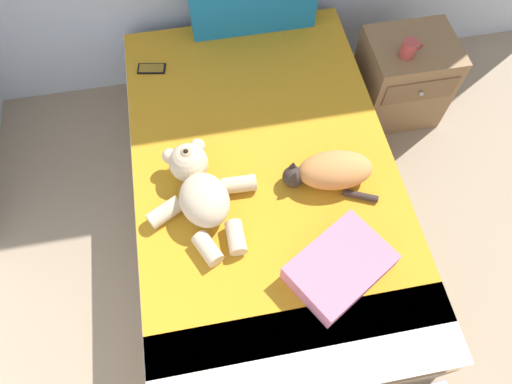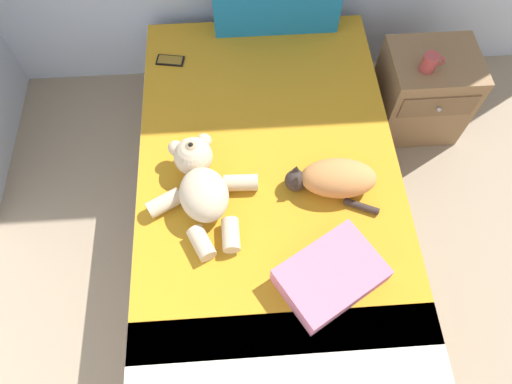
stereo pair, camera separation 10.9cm
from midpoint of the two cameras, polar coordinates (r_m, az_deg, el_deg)
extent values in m
cube|color=olive|center=(2.44, 2.70, -0.78)|extent=(1.28, 2.05, 0.31)
cube|color=white|center=(2.23, 2.95, 2.03)|extent=(1.24, 1.99, 0.16)
cube|color=orange|center=(2.19, 2.91, 4.63)|extent=(1.23, 1.85, 0.02)
cube|color=silver|center=(1.86, 5.66, -19.93)|extent=(1.23, 0.33, 0.02)
ellipsoid|color=#D18447|center=(2.06, 11.84, 1.65)|extent=(0.35, 0.21, 0.15)
sphere|color=#332823|center=(2.05, 6.51, 1.36)|extent=(0.10, 0.10, 0.10)
cone|color=#332823|center=(1.99, 6.71, 1.50)|extent=(0.04, 0.04, 0.04)
cone|color=#332823|center=(2.02, 6.64, 2.85)|extent=(0.04, 0.04, 0.04)
cylinder|color=#332823|center=(2.08, 14.57, -1.84)|extent=(0.16, 0.09, 0.03)
ellipsoid|color=#332823|center=(2.11, 8.99, 1.85)|extent=(0.10, 0.06, 0.04)
ellipsoid|color=beige|center=(1.97, -4.99, -0.42)|extent=(0.27, 0.30, 0.18)
sphere|color=beige|center=(2.08, -6.43, 4.39)|extent=(0.18, 0.18, 0.18)
sphere|color=tan|center=(2.03, -6.60, 5.32)|extent=(0.07, 0.07, 0.07)
sphere|color=black|center=(2.00, -6.68, 5.81)|extent=(0.02, 0.02, 0.02)
sphere|color=beige|center=(2.10, -8.63, 5.42)|extent=(0.07, 0.07, 0.07)
sphere|color=beige|center=(2.11, -5.09, 6.34)|extent=(0.07, 0.07, 0.07)
cylinder|color=beige|center=(2.03, -9.97, -1.44)|extent=(0.17, 0.14, 0.08)
cylinder|color=beige|center=(1.93, -5.27, -6.51)|extent=(0.13, 0.16, 0.08)
cylinder|color=beige|center=(2.05, -0.40, 1.10)|extent=(0.16, 0.08, 0.08)
cylinder|color=beige|center=(1.94, -1.59, -5.51)|extent=(0.08, 0.14, 0.08)
cube|color=black|center=(2.59, -9.53, 15.97)|extent=(0.16, 0.10, 0.01)
cube|color=olive|center=(2.58, -9.54, 16.05)|extent=(0.14, 0.08, 0.00)
cube|color=#D1728C|center=(1.89, 11.01, -10.39)|extent=(0.49, 0.44, 0.11)
cube|color=olive|center=(2.89, 21.23, 11.54)|extent=(0.49, 0.40, 0.54)
cube|color=brown|center=(2.69, 23.07, 9.76)|extent=(0.41, 0.01, 0.15)
sphere|color=#B2B2B7|center=(2.68, 23.15, 9.49)|extent=(0.02, 0.02, 0.02)
cylinder|color=#B23F3F|center=(2.60, 22.16, 14.83)|extent=(0.08, 0.08, 0.09)
torus|color=#B23F3F|center=(2.62, 23.27, 14.84)|extent=(0.06, 0.01, 0.06)
camera|label=1|loc=(0.05, -88.42, 2.90)|focal=31.77mm
camera|label=2|loc=(0.05, 91.58, -2.90)|focal=31.77mm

